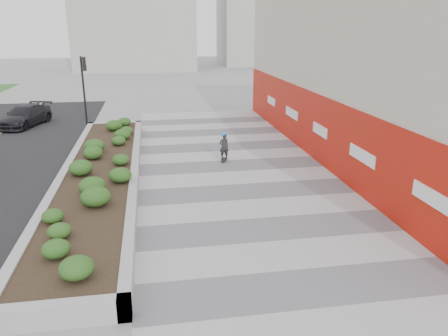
% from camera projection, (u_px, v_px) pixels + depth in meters
% --- Properties ---
extents(ground, '(160.00, 160.00, 0.00)m').
position_uv_depth(ground, '(288.00, 258.00, 11.61)').
color(ground, gray).
rests_on(ground, ground).
extents(walkway, '(8.00, 36.00, 0.01)m').
position_uv_depth(walkway, '(260.00, 213.00, 14.42)').
color(walkway, '#A8A8AD').
rests_on(walkway, ground).
extents(building, '(6.04, 24.08, 8.00)m').
position_uv_depth(building, '(379.00, 70.00, 19.89)').
color(building, beige).
rests_on(building, ground).
extents(planter, '(3.00, 18.00, 0.90)m').
position_uv_depth(planter, '(100.00, 172.00, 17.17)').
color(planter, '#9E9EA0').
rests_on(planter, ground).
extents(traffic_signal_near, '(0.33, 0.28, 4.20)m').
position_uv_depth(traffic_signal_near, '(84.00, 81.00, 26.01)').
color(traffic_signal_near, black).
rests_on(traffic_signal_near, ground).
extents(manhole_cover, '(0.44, 0.44, 0.01)m').
position_uv_depth(manhole_cover, '(275.00, 212.00, 14.50)').
color(manhole_cover, '#595654').
rests_on(manhole_cover, ground).
extents(skateboarder, '(0.48, 0.75, 1.36)m').
position_uv_depth(skateboarder, '(224.00, 146.00, 19.75)').
color(skateboarder, beige).
rests_on(skateboarder, ground).
extents(car_dark, '(2.94, 4.60, 1.24)m').
position_uv_depth(car_dark, '(25.00, 116.00, 26.79)').
color(car_dark, black).
rests_on(car_dark, ground).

